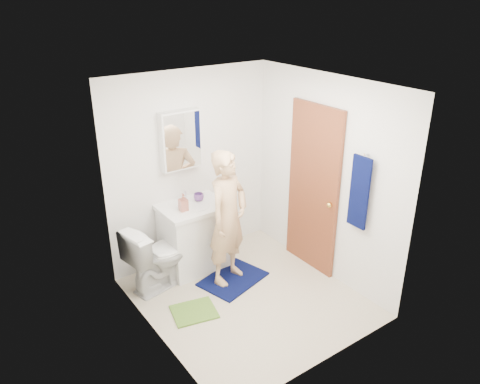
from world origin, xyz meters
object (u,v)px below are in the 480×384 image
Objects in this scene: toilet at (159,255)px; toothbrush_cup at (199,197)px; man at (228,218)px; medicine_cabinet at (180,140)px; vanity_cabinet at (194,238)px; soap_dispenser at (183,202)px; towel at (359,192)px.

toothbrush_cup is at bearing -85.27° from toilet.
man is (0.71, -0.36, 0.42)m from toilet.
medicine_cabinet is 5.76× the size of toothbrush_cup.
medicine_cabinet is 0.73m from toothbrush_cup.
vanity_cabinet is 0.99× the size of toilet.
soap_dispenser is 0.32m from toothbrush_cup.
soap_dispenser is at bearing 108.28° from man.
man reaches higher than vanity_cabinet.
vanity_cabinet is 3.79× the size of soap_dispenser.
medicine_cabinet reaches higher than towel.
towel is 0.99× the size of toilet.
vanity_cabinet is at bearing -90.00° from medicine_cabinet.
towel is 1.97m from soap_dispenser.
towel is 1.48m from man.
medicine_cabinet is 3.31× the size of soap_dispenser.
medicine_cabinet is 2.11m from towel.
man is (0.18, -0.48, 0.43)m from vanity_cabinet.
toothbrush_cup is 0.56m from man.
toilet is 0.50× the size of man.
vanity_cabinet is at bearing 89.65° from man.
man is at bearing -128.12° from toilet.
medicine_cabinet is (0.00, 0.22, 1.20)m from vanity_cabinet.
soap_dispenser reaches higher than vanity_cabinet.
towel is at bearing -65.89° from man.
vanity_cabinet is 1.00× the size of towel.
vanity_cabinet is 0.58m from soap_dispenser.
man is at bearing 134.94° from towel.
soap_dispenser is (-0.16, -0.07, 0.56)m from vanity_cabinet.
toothbrush_cup is at bearing 25.05° from soap_dispenser.
vanity_cabinet is 1.14× the size of medicine_cabinet.
soap_dispenser is at bearing 133.33° from towel.
medicine_cabinet reaches higher than man.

